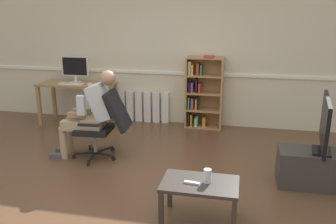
{
  "coord_description": "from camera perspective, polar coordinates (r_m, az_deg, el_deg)",
  "views": [
    {
      "loc": [
        1.09,
        -3.49,
        1.97
      ],
      "look_at": [
        0.15,
        0.85,
        0.7
      ],
      "focal_mm": 37.52,
      "sensor_mm": 36.0,
      "label": 1
    }
  ],
  "objects": [
    {
      "name": "person_seated",
      "position": [
        4.89,
        -12.46,
        -0.03
      ],
      "size": [
        0.97,
        0.41,
        1.23
      ],
      "rotation": [
        0.0,
        0.0,
        -1.5
      ],
      "color": "tan",
      "rests_on": "ground_plane"
    },
    {
      "name": "coffee_table",
      "position": [
        3.43,
        5.19,
        -12.2
      ],
      "size": [
        0.73,
        0.46,
        0.41
      ],
      "color": "#332D28",
      "rests_on": "ground_plane"
    },
    {
      "name": "imac_monitor",
      "position": [
        6.49,
        -14.88,
        7.01
      ],
      "size": [
        0.49,
        0.14,
        0.46
      ],
      "color": "silver",
      "rests_on": "computer_desk"
    },
    {
      "name": "tv_screen",
      "position": [
        4.3,
        24.15,
        -1.82
      ],
      "size": [
        0.25,
        0.94,
        0.63
      ],
      "rotation": [
        0.0,
        0.0,
        1.42
      ],
      "color": "black",
      "rests_on": "tv_stand"
    },
    {
      "name": "bookshelf",
      "position": [
        6.12,
        5.51,
        3.03
      ],
      "size": [
        0.64,
        0.3,
        1.26
      ],
      "color": "#AD7F4C",
      "rests_on": "ground_plane"
    },
    {
      "name": "keyboard",
      "position": [
        6.34,
        -15.5,
        4.43
      ],
      "size": [
        0.43,
        0.12,
        0.02
      ],
      "primitive_type": "cube",
      "color": "white",
      "rests_on": "computer_desk"
    },
    {
      "name": "computer_desk",
      "position": [
        6.47,
        -14.52,
        3.64
      ],
      "size": [
        1.33,
        0.59,
        0.76
      ],
      "color": "#9E7547",
      "rests_on": "ground_plane"
    },
    {
      "name": "radiator",
      "position": [
        6.51,
        -4.03,
        0.88
      ],
      "size": [
        0.96,
        0.08,
        0.56
      ],
      "color": "white",
      "rests_on": "ground_plane"
    },
    {
      "name": "spare_remote",
      "position": [
        3.37,
        3.92,
        -11.39
      ],
      "size": [
        0.15,
        0.05,
        0.02
      ],
      "primitive_type": "cube",
      "rotation": [
        0.0,
        0.0,
        1.45
      ],
      "color": "white",
      "rests_on": "coffee_table"
    },
    {
      "name": "drinking_glass",
      "position": [
        3.38,
        6.43,
        -10.27
      ],
      "size": [
        0.07,
        0.07,
        0.14
      ],
      "primitive_type": "cylinder",
      "color": "silver",
      "rests_on": "coffee_table"
    },
    {
      "name": "back_wall",
      "position": [
        6.27,
        2.16,
        10.25
      ],
      "size": [
        12.0,
        0.13,
        2.7
      ],
      "color": "beige",
      "rests_on": "ground_plane"
    },
    {
      "name": "computer_mouse",
      "position": [
        6.21,
        -12.58,
        4.44
      ],
      "size": [
        0.06,
        0.1,
        0.03
      ],
      "primitive_type": "cube",
      "color": "white",
      "rests_on": "computer_desk"
    },
    {
      "name": "office_chair",
      "position": [
        4.86,
        -10.22,
        -1.62
      ],
      "size": [
        0.82,
        0.62,
        0.97
      ],
      "rotation": [
        0.0,
        0.0,
        -1.5
      ],
      "color": "black",
      "rests_on": "ground_plane"
    },
    {
      "name": "ground_plane",
      "position": [
        4.15,
        -4.61,
        -12.41
      ],
      "size": [
        18.0,
        18.0,
        0.0
      ],
      "primitive_type": "plane",
      "color": "brown"
    },
    {
      "name": "tv_stand",
      "position": [
        4.49,
        23.34,
        -8.47
      ],
      "size": [
        0.93,
        0.42,
        0.43
      ],
      "color": "#3D3833",
      "rests_on": "ground_plane"
    }
  ]
}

